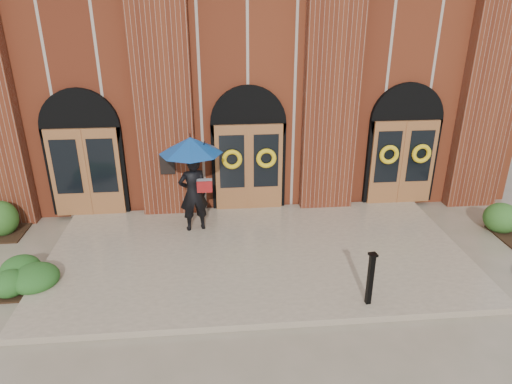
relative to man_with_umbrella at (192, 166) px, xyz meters
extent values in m
plane|color=gray|center=(1.53, -1.52, -1.92)|extent=(90.00, 90.00, 0.00)
cube|color=tan|center=(1.53, -1.37, -1.84)|extent=(10.00, 5.30, 0.15)
cube|color=#602714|center=(1.53, 7.38, 1.58)|extent=(16.00, 12.00, 7.00)
cube|color=black|center=(-0.72, 0.95, -0.27)|extent=(0.40, 0.05, 0.55)
cube|color=#602714|center=(-0.72, 1.21, 1.58)|extent=(1.50, 0.45, 7.00)
cube|color=#602714|center=(3.78, 1.21, 1.58)|extent=(1.50, 0.45, 7.00)
cube|color=#602714|center=(8.28, 1.21, 1.58)|extent=(1.50, 0.45, 7.00)
cube|color=#925C2F|center=(-2.97, 1.19, -0.52)|extent=(1.90, 0.10, 2.50)
cylinder|color=black|center=(-2.97, 1.33, 0.73)|extent=(2.10, 0.22, 2.10)
cube|color=#925C2F|center=(1.53, 1.19, -0.52)|extent=(1.90, 0.10, 2.50)
cylinder|color=black|center=(1.53, 1.33, 0.73)|extent=(2.10, 0.22, 2.10)
cube|color=#925C2F|center=(6.03, 1.19, -0.52)|extent=(1.90, 0.10, 2.50)
cylinder|color=black|center=(6.03, 1.33, 0.73)|extent=(2.10, 0.22, 2.10)
torus|color=yellow|center=(1.05, 1.07, -0.22)|extent=(0.57, 0.13, 0.57)
torus|color=yellow|center=(2.01, 1.07, -0.22)|extent=(0.57, 0.13, 0.57)
torus|color=yellow|center=(5.55, 1.07, -0.22)|extent=(0.57, 0.13, 0.57)
torus|color=yellow|center=(6.51, 1.07, -0.22)|extent=(0.57, 0.13, 0.57)
imported|color=black|center=(0.00, 0.00, -0.74)|extent=(0.84, 0.65, 2.06)
cone|color=navy|center=(0.00, 0.00, 0.55)|extent=(1.91, 1.91, 0.41)
cylinder|color=black|center=(0.05, -0.05, 0.01)|extent=(0.02, 0.02, 0.68)
cube|color=#A5A9AB|center=(0.30, -0.16, -0.47)|extent=(0.42, 0.28, 0.30)
cube|color=maroon|center=(0.30, -0.27, -0.47)|extent=(0.38, 0.12, 0.30)
cube|color=black|center=(3.56, -3.58, -1.22)|extent=(0.11, 0.11, 1.10)
cube|color=black|center=(3.56, -3.58, -0.65)|extent=(0.18, 0.18, 0.04)
ellipsoid|color=#214E1B|center=(-3.57, -2.01, -1.67)|extent=(1.43, 1.23, 0.51)
camera|label=1|loc=(0.60, -10.93, 3.91)|focal=32.00mm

